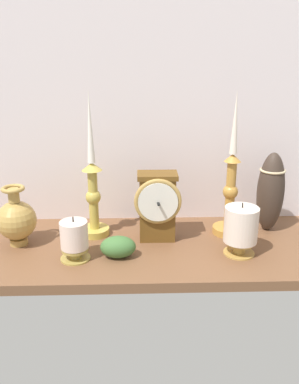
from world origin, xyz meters
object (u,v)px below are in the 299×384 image
Objects in this scene: tall_ceramic_vase at (272,192)px; brass_vase_bulbous at (18,219)px; pillar_candle_front at (242,228)px; candlestick_tall_left at (94,191)px; pillar_candle_near_clock at (76,239)px; mantel_clock at (158,205)px; candlestick_tall_center at (231,191)px.

brass_vase_bulbous is at bearing -174.02° from tall_ceramic_vase.
brass_vase_bulbous is 54.40cm from pillar_candle_front.
candlestick_tall_left is 3.56× the size of pillar_candle_near_clock.
candlestick_tall_left is at bearing -178.05° from tall_ceramic_vase.
mantel_clock is 1.16× the size of brass_vase_bulbous.
candlestick_tall_left is at bearing 15.75° from brass_vase_bulbous.
pillar_candle_near_clock is at bearing -177.89° from pillar_candle_front.
candlestick_tall_left is 2.91× the size of pillar_candle_front.
candlestick_tall_left reaches higher than brass_vase_bulbous.
candlestick_tall_left is 35.30cm from candlestick_tall_center.
mantel_clock is 19.42cm from candlestick_tall_center.
candlestick_tall_center is at bearing 9.59° from mantel_clock.
candlestick_tall_center reaches higher than pillar_candle_front.
tall_ceramic_vase is at bearing 9.59° from mantel_clock.
pillar_candle_near_clock is 52.23cm from tall_ceramic_vase.
brass_vase_bulbous is 17.44cm from pillar_candle_near_clock.
brass_vase_bulbous is (-53.81, -4.92, -4.98)cm from candlestick_tall_center.
candlestick_tall_center is 12.81cm from pillar_candle_front.
pillar_candle_near_clock is at bearing -163.12° from tall_ceramic_vase.
mantel_clock is at bearing 2.82° from brass_vase_bulbous.
mantel_clock reaches higher than pillar_candle_front.
pillar_candle_front is (19.17, -8.56, -2.70)cm from mantel_clock.
candlestick_tall_center reaches higher than mantel_clock.
pillar_candle_front is 38.77cm from pillar_candle_near_clock.
tall_ceramic_vase is at bearing 16.88° from pillar_candle_near_clock.
mantel_clock reaches higher than brass_vase_bulbous.
brass_vase_bulbous is 0.71× the size of tall_ceramic_vase.
candlestick_tall_center is at bearing 90.80° from pillar_candle_front.
mantel_clock is 34.94cm from brass_vase_bulbous.
mantel_clock is at bearing 155.94° from pillar_candle_front.
pillar_candle_near_clock is (-3.24, -13.49, -6.95)cm from candlestick_tall_left.
brass_vase_bulbous is 1.43× the size of pillar_candle_near_clock.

